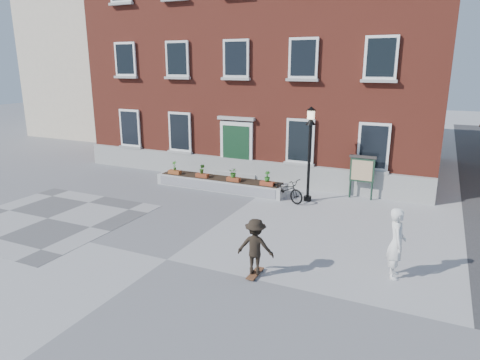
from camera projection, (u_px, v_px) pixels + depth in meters
The scene contains 10 objects.
ground at pixel (167, 260), 12.55m from camera, with size 100.00×100.00×0.00m, color #9B9C9E.
checker_patch at pixel (48, 218), 15.88m from camera, with size 6.00×6.00×0.01m, color #535356.
distant_building at pixel (121, 52), 35.70m from camera, with size 10.00×12.00×13.00m, color beige.
bicycle at pixel (285, 189), 17.82m from camera, with size 0.66×1.88×0.99m, color black.
bystander at pixel (396, 243), 11.31m from camera, with size 0.71×0.46×1.94m, color white.
brick_building at pixel (275, 50), 23.92m from camera, with size 18.40×10.85×12.60m.
planter_assembly at pixel (220, 183), 19.55m from camera, with size 6.20×1.12×1.15m.
lamp_post at pixel (310, 141), 17.30m from camera, with size 0.40×0.40×3.93m.
notice_board at pixel (362, 170), 17.91m from camera, with size 1.10×0.16×1.87m.
skateboarder at pixel (255, 247), 11.40m from camera, with size 1.08×0.78×1.62m.
Camera 1 is at (6.83, -9.49, 5.55)m, focal length 32.00 mm.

